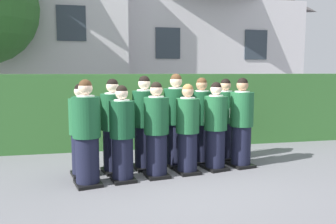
% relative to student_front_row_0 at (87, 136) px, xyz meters
% --- Properties ---
extents(ground_plane, '(60.00, 60.00, 0.00)m').
position_rel_student_front_row_0_xyz_m(ground_plane, '(1.39, 0.25, -0.78)').
color(ground_plane, slate).
extents(student_front_row_0, '(0.48, 0.54, 1.64)m').
position_rel_student_front_row_0_xyz_m(student_front_row_0, '(0.00, 0.00, 0.00)').
color(student_front_row_0, black).
rests_on(student_front_row_0, ground).
extents(student_front_row_1, '(0.43, 0.52, 1.55)m').
position_rel_student_front_row_0_xyz_m(student_front_row_1, '(0.55, 0.10, -0.05)').
color(student_front_row_1, black).
rests_on(student_front_row_1, ground).
extents(student_front_row_2, '(0.43, 0.53, 1.59)m').
position_rel_student_front_row_0_xyz_m(student_front_row_2, '(1.12, 0.21, -0.02)').
color(student_front_row_2, black).
rests_on(student_front_row_2, ground).
extents(student_front_row_3, '(0.42, 0.52, 1.55)m').
position_rel_student_front_row_0_xyz_m(student_front_row_3, '(1.68, 0.30, -0.05)').
color(student_front_row_3, black).
rests_on(student_front_row_3, ground).
extents(student_front_row_4, '(0.46, 0.54, 1.58)m').
position_rel_student_front_row_0_xyz_m(student_front_row_4, '(2.23, 0.41, -0.03)').
color(student_front_row_4, black).
rests_on(student_front_row_4, ground).
extents(student_front_row_5, '(0.46, 0.56, 1.65)m').
position_rel_student_front_row_0_xyz_m(student_front_row_5, '(2.77, 0.50, 0.00)').
color(student_front_row_5, black).
rests_on(student_front_row_5, ground).
extents(student_rear_row_0, '(0.45, 0.51, 1.56)m').
position_rel_student_front_row_0_xyz_m(student_rear_row_0, '(-0.10, 0.51, -0.04)').
color(student_rear_row_0, black).
rests_on(student_rear_row_0, ground).
extents(student_rear_row_1, '(0.48, 0.56, 1.64)m').
position_rel_student_front_row_0_xyz_m(student_rear_row_1, '(0.43, 0.62, -0.00)').
color(student_rear_row_1, black).
rests_on(student_rear_row_1, ground).
extents(student_rear_row_2, '(0.45, 0.53, 1.68)m').
position_rel_student_front_row_0_xyz_m(student_rear_row_2, '(1.00, 0.72, 0.02)').
color(student_rear_row_2, black).
rests_on(student_rear_row_2, ground).
extents(student_rear_row_3, '(0.48, 0.55, 1.72)m').
position_rel_student_front_row_0_xyz_m(student_rear_row_3, '(1.60, 0.81, 0.04)').
color(student_rear_row_3, black).
rests_on(student_rear_row_3, ground).
extents(student_rear_row_4, '(0.45, 0.55, 1.64)m').
position_rel_student_front_row_0_xyz_m(student_rear_row_4, '(2.12, 0.91, 0.00)').
color(student_rear_row_4, black).
rests_on(student_rear_row_4, ground).
extents(student_rear_row_5, '(0.43, 0.54, 1.62)m').
position_rel_student_front_row_0_xyz_m(student_rear_row_5, '(2.66, 1.06, -0.01)').
color(student_rear_row_5, black).
rests_on(student_rear_row_5, ground).
extents(hedge, '(10.04, 0.70, 1.70)m').
position_rel_student_front_row_0_xyz_m(hedge, '(1.39, 2.59, 0.07)').
color(hedge, '#33662D').
rests_on(hedge, ground).
extents(school_building_main, '(8.05, 4.28, 6.73)m').
position_rel_student_front_row_0_xyz_m(school_building_main, '(4.45, 8.87, 2.68)').
color(school_building_main, silver).
rests_on(school_building_main, ground).
extents(school_building_annex, '(6.93, 4.21, 7.23)m').
position_rel_student_front_row_0_xyz_m(school_building_annex, '(-2.01, 8.09, 2.92)').
color(school_building_annex, silver).
rests_on(school_building_annex, ground).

